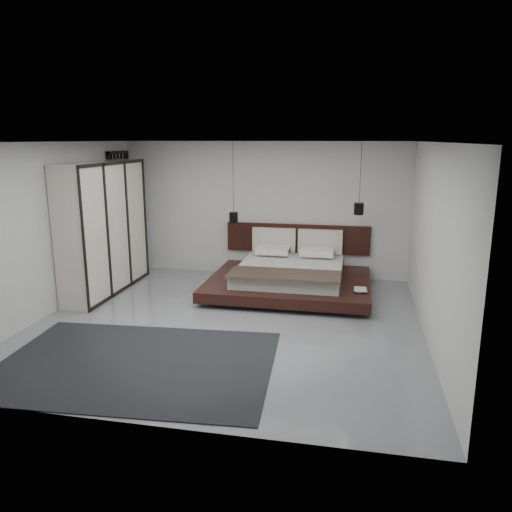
% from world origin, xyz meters
% --- Properties ---
extents(floor, '(6.00, 6.00, 0.00)m').
position_xyz_m(floor, '(0.00, 0.00, 0.00)').
color(floor, gray).
rests_on(floor, ground).
extents(ceiling, '(6.00, 6.00, 0.00)m').
position_xyz_m(ceiling, '(0.00, 0.00, 2.80)').
color(ceiling, white).
rests_on(ceiling, wall_back).
extents(wall_back, '(6.00, 0.00, 6.00)m').
position_xyz_m(wall_back, '(0.00, 3.00, 1.40)').
color(wall_back, silver).
rests_on(wall_back, floor).
extents(wall_front, '(6.00, 0.00, 6.00)m').
position_xyz_m(wall_front, '(0.00, -3.00, 1.40)').
color(wall_front, silver).
rests_on(wall_front, floor).
extents(wall_left, '(0.00, 6.00, 6.00)m').
position_xyz_m(wall_left, '(-3.00, 0.00, 1.40)').
color(wall_left, silver).
rests_on(wall_left, floor).
extents(wall_right, '(0.00, 6.00, 6.00)m').
position_xyz_m(wall_right, '(3.00, 0.00, 1.40)').
color(wall_right, silver).
rests_on(wall_right, floor).
extents(lattice_screen, '(0.05, 0.90, 2.60)m').
position_xyz_m(lattice_screen, '(-2.95, 2.45, 1.30)').
color(lattice_screen, black).
rests_on(lattice_screen, floor).
extents(bed, '(2.99, 2.48, 1.11)m').
position_xyz_m(bed, '(0.74, 1.90, 0.30)').
color(bed, black).
rests_on(bed, floor).
extents(book_lower, '(0.21, 0.28, 0.02)m').
position_xyz_m(book_lower, '(1.96, 1.22, 0.29)').
color(book_lower, '#99724C').
rests_on(book_lower, bed).
extents(book_upper, '(0.21, 0.29, 0.02)m').
position_xyz_m(book_upper, '(1.94, 1.18, 0.31)').
color(book_upper, '#99724C').
rests_on(book_upper, book_lower).
extents(pendant_left, '(0.17, 0.17, 1.60)m').
position_xyz_m(pendant_left, '(-0.49, 2.39, 1.31)').
color(pendant_left, black).
rests_on(pendant_left, ceiling).
extents(pendant_right, '(0.18, 0.18, 1.36)m').
position_xyz_m(pendant_right, '(1.96, 2.39, 1.55)').
color(pendant_right, black).
rests_on(pendant_right, ceiling).
extents(wardrobe, '(0.59, 2.50, 2.45)m').
position_xyz_m(wardrobe, '(-2.70, 1.21, 1.22)').
color(wardrobe, beige).
rests_on(wardrobe, floor).
extents(rug, '(3.68, 2.74, 0.02)m').
position_xyz_m(rug, '(-0.80, -1.70, 0.01)').
color(rug, black).
rests_on(rug, floor).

